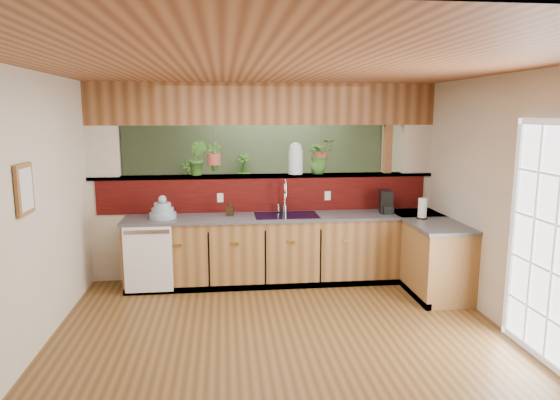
{
  "coord_description": "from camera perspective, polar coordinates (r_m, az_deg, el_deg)",
  "views": [
    {
      "loc": [
        -0.54,
        -5.31,
        2.2
      ],
      "look_at": [
        0.14,
        0.7,
        1.15
      ],
      "focal_mm": 32.0,
      "sensor_mm": 36.0,
      "label": 1
    }
  ],
  "objects": [
    {
      "name": "wall_front",
      "position": [
        2.09,
        9.61,
        -15.76
      ],
      "size": [
        4.6,
        0.02,
        2.6
      ],
      "primitive_type": "cube",
      "color": "beige",
      "rests_on": "ground"
    },
    {
      "name": "shelving_console",
      "position": [
        8.73,
        -6.79,
        -1.45
      ],
      "size": [
        1.55,
        0.86,
        1.0
      ],
      "primitive_type": "cube",
      "rotation": [
        0.0,
        0.0,
        0.33
      ],
      "color": "black",
      "rests_on": "ground"
    },
    {
      "name": "coffee_maker",
      "position": [
        6.75,
        12.03,
        -0.29
      ],
      "size": [
        0.16,
        0.27,
        0.3
      ],
      "rotation": [
        0.0,
        0.0,
        -0.19
      ],
      "color": "black",
      "rests_on": "countertop"
    },
    {
      "name": "pass_through_partition",
      "position": [
        6.76,
        -1.51,
        1.26
      ],
      "size": [
        4.6,
        0.21,
        2.6
      ],
      "color": "beige",
      "rests_on": "ground"
    },
    {
      "name": "wall_right",
      "position": [
        6.09,
        21.47,
        0.66
      ],
      "size": [
        0.02,
        7.0,
        2.6
      ],
      "primitive_type": "cube",
      "color": "beige",
      "rests_on": "ground"
    },
    {
      "name": "dishwasher",
      "position": [
        6.29,
        -14.84,
        -6.58
      ],
      "size": [
        0.58,
        0.03,
        0.82
      ],
      "color": "white",
      "rests_on": "ground"
    },
    {
      "name": "wall_left",
      "position": [
        5.67,
        -24.41,
        -0.18
      ],
      "size": [
        0.02,
        7.0,
        2.6
      ],
      "primitive_type": "cube",
      "color": "beige",
      "rests_on": "ground"
    },
    {
      "name": "ceiling",
      "position": [
        5.35,
        -0.62,
        14.13
      ],
      "size": [
        4.6,
        7.0,
        0.01
      ],
      "primitive_type": "cube",
      "color": "brown",
      "rests_on": "ground"
    },
    {
      "name": "ground",
      "position": [
        5.77,
        -0.57,
        -12.55
      ],
      "size": [
        4.6,
        7.0,
        0.01
      ],
      "primitive_type": "cube",
      "color": "brown",
      "rests_on": "ground"
    },
    {
      "name": "dish_stack",
      "position": [
        6.43,
        -13.26,
        -1.25
      ],
      "size": [
        0.34,
        0.34,
        0.29
      ],
      "color": "#8897B0",
      "rests_on": "countertop"
    },
    {
      "name": "hanging_plant_a",
      "position": [
        6.68,
        -7.6,
        6.01
      ],
      "size": [
        0.23,
        0.19,
        0.52
      ],
      "color": "brown",
      "rests_on": "header_beam"
    },
    {
      "name": "ledge_plant_right",
      "position": [
        6.81,
        4.35,
        4.7
      ],
      "size": [
        0.24,
        0.24,
        0.4
      ],
      "primitive_type": "imported",
      "rotation": [
        0.0,
        0.0,
        0.08
      ],
      "color": "#336523",
      "rests_on": "pass_through_ledge"
    },
    {
      "name": "shelf_plant_a",
      "position": [
        8.64,
        -10.63,
        3.06
      ],
      "size": [
        0.22,
        0.15,
        0.41
      ],
      "primitive_type": "imported",
      "rotation": [
        0.0,
        0.0,
        0.03
      ],
      "color": "#336523",
      "rests_on": "shelving_console"
    },
    {
      "name": "french_door",
      "position": [
        5.03,
        27.87,
        -4.53
      ],
      "size": [
        0.06,
        1.02,
        2.16
      ],
      "primitive_type": "cube",
      "color": "white",
      "rests_on": "ground"
    },
    {
      "name": "navy_sink",
      "position": [
        6.48,
        0.73,
        -2.43
      ],
      "size": [
        0.82,
        0.5,
        0.18
      ],
      "color": "black",
      "rests_on": "countertop"
    },
    {
      "name": "paper_towel",
      "position": [
        6.48,
        15.96,
        -0.98
      ],
      "size": [
        0.13,
        0.13,
        0.28
      ],
      "color": "black",
      "rests_on": "countertop"
    },
    {
      "name": "soap_dispenser",
      "position": [
        6.45,
        -5.75,
        -0.96
      ],
      "size": [
        0.1,
        0.1,
        0.19
      ],
      "primitive_type": "imported",
      "rotation": [
        0.0,
        0.0,
        -0.16
      ],
      "color": "#332412",
      "rests_on": "countertop"
    },
    {
      "name": "ledge_plant_left",
      "position": [
        6.7,
        -9.38,
        4.75
      ],
      "size": [
        0.31,
        0.29,
        0.46
      ],
      "primitive_type": "imported",
      "rotation": [
        0.0,
        0.0,
        -0.4
      ],
      "color": "#336523",
      "rests_on": "pass_through_ledge"
    },
    {
      "name": "countertop",
      "position": [
        6.57,
        5.95,
        -5.67
      ],
      "size": [
        4.14,
        1.52,
        0.9
      ],
      "color": "brown",
      "rests_on": "ground"
    },
    {
      "name": "floor_plant",
      "position": [
        8.03,
        5.75,
        -3.11
      ],
      "size": [
        0.79,
        0.7,
        0.81
      ],
      "primitive_type": "imported",
      "rotation": [
        0.0,
        0.0,
        -0.09
      ],
      "color": "#336523",
      "rests_on": "ground"
    },
    {
      "name": "sage_backwall",
      "position": [
        8.85,
        -2.9,
        4.0
      ],
      "size": [
        4.55,
        0.02,
        2.55
      ],
      "primitive_type": "cube",
      "color": "#5A724E",
      "rests_on": "ground"
    },
    {
      "name": "shelf_plant_b",
      "position": [
        8.62,
        -4.24,
        3.56
      ],
      "size": [
        0.38,
        0.38,
        0.52
      ],
      "primitive_type": "imported",
      "rotation": [
        0.0,
        0.0,
        -0.38
      ],
      "color": "#336523",
      "rests_on": "shelving_console"
    },
    {
      "name": "hanging_plant_b",
      "position": [
        6.8,
        4.65,
        6.69
      ],
      "size": [
        0.45,
        0.43,
        0.52
      ],
      "color": "brown",
      "rests_on": "header_beam"
    },
    {
      "name": "faucet",
      "position": [
        6.58,
        0.54,
        0.6
      ],
      "size": [
        0.2,
        0.2,
        0.45
      ],
      "color": "#B7B7B2",
      "rests_on": "countertop"
    },
    {
      "name": "glass_jar",
      "position": [
        6.76,
        1.8,
        4.79
      ],
      "size": [
        0.19,
        0.19,
        0.43
      ],
      "color": "silver",
      "rests_on": "pass_through_ledge"
    },
    {
      "name": "wall_back",
      "position": [
        8.87,
        -2.91,
        4.01
      ],
      "size": [
        4.6,
        0.02,
        2.6
      ],
      "primitive_type": "cube",
      "color": "beige",
      "rests_on": "ground"
    },
    {
      "name": "framed_print",
      "position": [
        4.87,
        -27.16,
        1.09
      ],
      "size": [
        0.04,
        0.35,
        0.45
      ],
      "color": "brown",
      "rests_on": "wall_left"
    },
    {
      "name": "header_beam",
      "position": [
        6.68,
        -1.82,
        10.91
      ],
      "size": [
        4.6,
        0.15,
        0.55
      ],
      "primitive_type": "cube",
      "color": "brown",
      "rests_on": "ground"
    },
    {
      "name": "pass_through_ledge",
      "position": [
        6.73,
        -1.77,
        2.76
      ],
      "size": [
        4.6,
        0.21,
        0.04
      ],
      "primitive_type": "cube",
      "color": "brown",
      "rests_on": "ground"
    }
  ]
}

